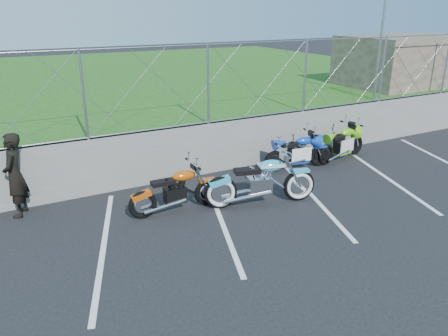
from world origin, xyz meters
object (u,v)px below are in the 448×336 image
cruiser_turquoise (262,183)px  person_standing (15,175)px  sportbike_green (342,145)px  naked_orange (177,192)px  sportbike_blue (298,153)px

cruiser_turquoise → person_standing: person_standing is taller
sportbike_green → person_standing: bearing=165.6°
sportbike_green → person_standing: 8.41m
naked_orange → person_standing: bearing=156.0°
cruiser_turquoise → sportbike_green: 3.95m
cruiser_turquoise → sportbike_green: bearing=37.0°
cruiser_turquoise → sportbike_green: size_ratio=1.27×
sportbike_blue → sportbike_green: bearing=10.0°
sportbike_blue → person_standing: bearing=-174.4°
naked_orange → person_standing: (-2.95, 1.40, 0.44)m
sportbike_green → sportbike_blue: sportbike_green is taller
sportbike_green → naked_orange: bearing=178.4°
sportbike_blue → person_standing: person_standing is taller
person_standing → naked_orange: bearing=84.9°
sportbike_green → cruiser_turquoise: bearing=-169.3°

